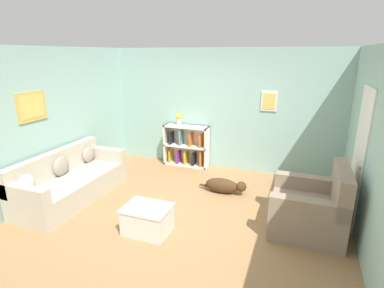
{
  "coord_description": "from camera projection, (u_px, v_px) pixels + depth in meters",
  "views": [
    {
      "loc": [
        1.65,
        -4.01,
        2.48
      ],
      "look_at": [
        0.0,
        0.4,
        1.05
      ],
      "focal_mm": 28.0,
      "sensor_mm": 36.0,
      "label": 1
    }
  ],
  "objects": [
    {
      "name": "dog",
      "position": [
        224.0,
        186.0,
        5.51
      ],
      "size": [
        0.92,
        0.25,
        0.28
      ],
      "color": "#472D19",
      "rests_on": "ground_plane"
    },
    {
      "name": "wall_right",
      "position": [
        376.0,
        155.0,
        3.66
      ],
      "size": [
        0.16,
        5.0,
        2.6
      ],
      "color": "#93BCB2",
      "rests_on": "ground_plane"
    },
    {
      "name": "wall_left",
      "position": [
        51.0,
        122.0,
        5.34
      ],
      "size": [
        0.13,
        5.0,
        2.6
      ],
      "color": "#93BCB2",
      "rests_on": "ground_plane"
    },
    {
      "name": "vase",
      "position": [
        179.0,
        119.0,
        6.68
      ],
      "size": [
        0.14,
        0.14,
        0.27
      ],
      "color": "silver",
      "rests_on": "bookshelf"
    },
    {
      "name": "ground_plane",
      "position": [
        183.0,
        212.0,
        4.87
      ],
      "size": [
        14.0,
        14.0,
        0.0
      ],
      "primitive_type": "plane",
      "color": "#997047"
    },
    {
      "name": "bookshelf",
      "position": [
        187.0,
        147.0,
        6.83
      ],
      "size": [
        1.02,
        0.3,
        0.93
      ],
      "color": "silver",
      "rests_on": "ground_plane"
    },
    {
      "name": "coffee_table",
      "position": [
        147.0,
        218.0,
        4.29
      ],
      "size": [
        0.65,
        0.5,
        0.4
      ],
      "color": "silver",
      "rests_on": "ground_plane"
    },
    {
      "name": "couch",
      "position": [
        70.0,
        182.0,
        5.29
      ],
      "size": [
        0.85,
        2.09,
        0.83
      ],
      "color": "#B7AD99",
      "rests_on": "ground_plane"
    },
    {
      "name": "recliner_chair",
      "position": [
        312.0,
        208.0,
        4.29
      ],
      "size": [
        1.0,
        1.01,
        1.0
      ],
      "color": "gray",
      "rests_on": "ground_plane"
    },
    {
      "name": "wall_back",
      "position": [
        222.0,
        110.0,
        6.51
      ],
      "size": [
        5.6,
        0.13,
        2.6
      ],
      "color": "#93BCB2",
      "rests_on": "ground_plane"
    }
  ]
}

